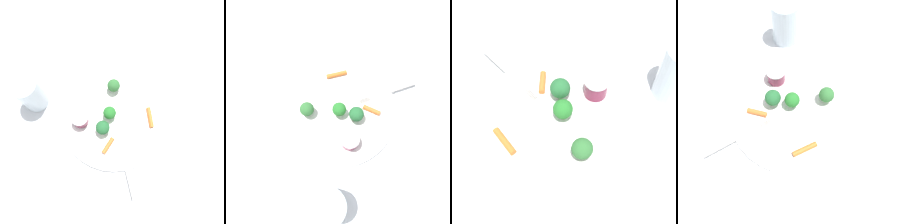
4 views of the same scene
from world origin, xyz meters
TOP-DOWN VIEW (x-y plane):
  - ground_plane at (0.00, 0.00)m, footprint 2.40×2.40m
  - plate at (0.00, 0.00)m, footprint 0.32×0.32m
  - sauce_cup at (-0.09, 0.02)m, footprint 0.05×0.05m
  - broccoli_floret_0 at (-0.01, 0.01)m, footprint 0.04×0.04m
  - broccoli_floret_1 at (-0.04, -0.03)m, footprint 0.04×0.04m
  - broccoli_floret_2 at (0.03, 0.08)m, footprint 0.04×0.04m
  - carrot_stick_0 at (-0.05, -0.07)m, footprint 0.05×0.04m
  - carrot_stick_1 at (0.10, -0.04)m, footprint 0.03×0.06m
  - fork at (-0.02, -0.14)m, footprint 0.04×0.17m
  - drinking_glass at (-0.20, 0.14)m, footprint 0.07×0.07m

SIDE VIEW (x-z plane):
  - ground_plane at x=0.00m, z-range 0.00..0.00m
  - plate at x=0.00m, z-range 0.00..0.01m
  - fork at x=-0.02m, z-range 0.01..0.02m
  - carrot_stick_0 at x=-0.05m, z-range 0.01..0.02m
  - carrot_stick_1 at x=0.10m, z-range 0.01..0.02m
  - sauce_cup at x=-0.09m, z-range 0.01..0.05m
  - broccoli_floret_2 at x=0.03m, z-range 0.02..0.06m
  - broccoli_floret_0 at x=-0.01m, z-range 0.02..0.06m
  - broccoli_floret_1 at x=-0.04m, z-range 0.02..0.07m
  - drinking_glass at x=-0.20m, z-range 0.00..0.12m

